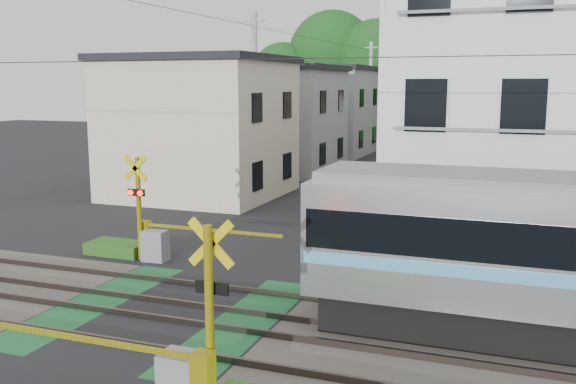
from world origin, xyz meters
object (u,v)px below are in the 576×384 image
at_px(apartment_block, 569,97).
at_px(pedestrian, 413,151).
at_px(crossing_signal_far, 153,236).
at_px(crossing_signal_near, 185,367).

xyz_separation_m(apartment_block, pedestrian, (-7.92, 19.62, -3.86)).
bearing_deg(crossing_signal_far, pedestrian, 82.90).
height_order(crossing_signal_far, pedestrian, crossing_signal_far).
xyz_separation_m(crossing_signal_near, apartment_block, (5.91, 13.15, 3.94)).
bearing_deg(crossing_signal_far, apartment_block, 27.78).
xyz_separation_m(crossing_signal_far, apartment_block, (11.09, 5.84, 3.94)).
xyz_separation_m(crossing_signal_far, pedestrian, (3.17, 25.46, 0.09)).
bearing_deg(apartment_block, crossing_signal_far, -152.22).
height_order(crossing_signal_near, apartment_block, apartment_block).
bearing_deg(crossing_signal_far, crossing_signal_near, -54.71).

